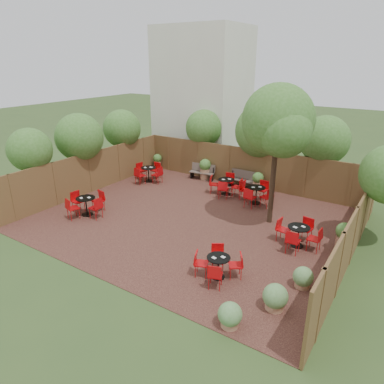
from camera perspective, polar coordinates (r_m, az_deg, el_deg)
The scene contains 13 objects.
ground at distance 14.57m, azimuth 0.15°, elevation -4.55°, with size 80.00×80.00×0.00m, color #354F23.
courtyard_paving at distance 14.56m, azimuth 0.15°, elevation -4.52°, with size 12.00×10.00×0.02m, color #341815.
fence_back at distance 18.33m, azimuth 8.74°, elevation 3.97°, with size 12.00×0.08×2.00m, color brown.
fence_left at distance 17.97m, azimuth -16.12°, elevation 3.03°, with size 0.08×10.00×2.00m, color brown.
fence_right at distance 12.27m, azimuth 24.51°, elevation -6.52°, with size 0.08×10.00×2.00m, color brown.
neighbour_building at distance 22.44m, azimuth 1.74°, elevation 15.10°, with size 5.00×4.00×8.00m, color silver.
overhang_foliage at distance 17.07m, azimuth 2.79°, elevation 8.79°, with size 15.25×10.41×2.74m.
courtyard_tree at distance 13.53m, azimuth 13.59°, elevation 10.53°, with size 2.80×2.70×5.44m.
park_bench_left at distance 19.23m, azimuth 1.69°, elevation 3.32°, with size 1.41×0.61×0.85m.
park_bench_right at distance 18.15m, azimuth 8.23°, elevation 2.08°, with size 1.45×0.51×0.89m.
bistro_tables at distance 15.21m, azimuth 1.13°, elevation -1.50°, with size 10.46×7.84×0.91m.
planters at distance 17.28m, azimuth 6.46°, elevation 1.58°, with size 11.76×4.59×1.13m.
low_shrubs at distance 9.94m, azimuth 12.56°, elevation -16.16°, with size 1.61×3.18×0.72m.
Camera 1 is at (7.18, -11.03, 6.25)m, focal length 33.06 mm.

